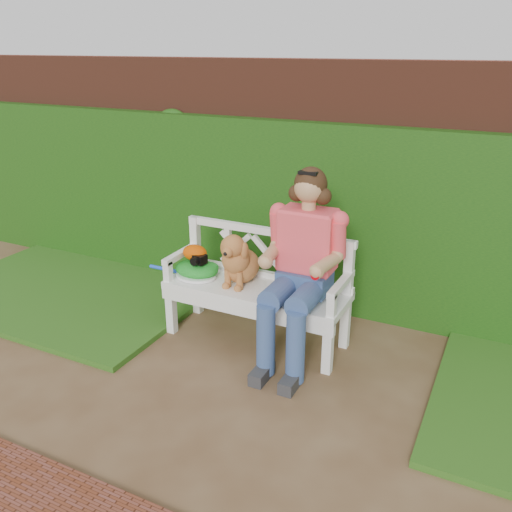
% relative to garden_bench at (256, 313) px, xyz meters
% --- Properties ---
extents(ground, '(60.00, 60.00, 0.00)m').
position_rel_garden_bench_xyz_m(ground, '(0.36, -0.84, -0.24)').
color(ground, '#523721').
extents(brick_wall, '(10.00, 0.30, 2.20)m').
position_rel_garden_bench_xyz_m(brick_wall, '(0.36, 1.06, 0.86)').
color(brick_wall, '#5D2D1E').
rests_on(brick_wall, ground).
extents(ivy_hedge, '(10.00, 0.18, 1.70)m').
position_rel_garden_bench_xyz_m(ivy_hedge, '(0.36, 0.84, 0.61)').
color(ivy_hedge, '#255711').
rests_on(ivy_hedge, ground).
extents(grass_left, '(2.60, 2.00, 0.05)m').
position_rel_garden_bench_xyz_m(grass_left, '(-2.04, 0.06, -0.21)').
color(grass_left, '#2C5F18').
rests_on(grass_left, ground).
extents(garden_bench, '(1.62, 0.71, 0.48)m').
position_rel_garden_bench_xyz_m(garden_bench, '(0.00, 0.00, 0.00)').
color(garden_bench, white).
rests_on(garden_bench, ground).
extents(seated_woman, '(0.92, 1.04, 1.51)m').
position_rel_garden_bench_xyz_m(seated_woman, '(0.42, -0.02, 0.52)').
color(seated_woman, '#F73B58').
rests_on(seated_woman, ground).
extents(dog, '(0.39, 0.47, 0.46)m').
position_rel_garden_bench_xyz_m(dog, '(-0.15, 0.01, 0.47)').
color(dog, '#97603A').
rests_on(dog, garden_bench).
extents(tennis_racket, '(0.70, 0.34, 0.03)m').
position_rel_garden_bench_xyz_m(tennis_racket, '(-0.57, -0.05, 0.26)').
color(tennis_racket, silver).
rests_on(tennis_racket, garden_bench).
extents(green_bag, '(0.46, 0.40, 0.13)m').
position_rel_garden_bench_xyz_m(green_bag, '(-0.55, -0.01, 0.31)').
color(green_bag, '#258134').
rests_on(green_bag, garden_bench).
extents(camera_item, '(0.13, 0.11, 0.08)m').
position_rel_garden_bench_xyz_m(camera_item, '(-0.51, -0.04, 0.41)').
color(camera_item, black).
rests_on(camera_item, green_bag).
extents(baseball_glove, '(0.25, 0.21, 0.14)m').
position_rel_garden_bench_xyz_m(baseball_glove, '(-0.57, 0.00, 0.44)').
color(baseball_glove, '#C74501').
rests_on(baseball_glove, green_bag).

